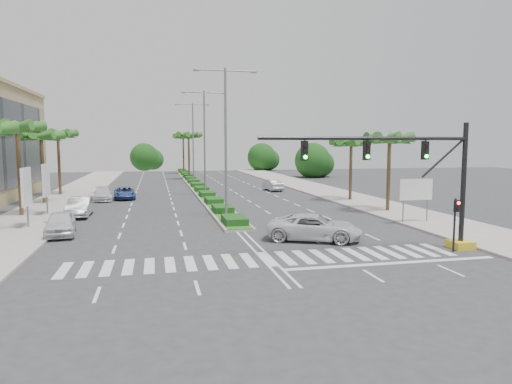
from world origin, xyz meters
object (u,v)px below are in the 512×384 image
Objects in this scene: car_parked_c at (125,193)px; car_crossing at (314,227)px; car_parked_b at (80,207)px; car_parked_d at (103,194)px; car_right at (273,185)px; car_parked_a at (60,224)px.

car_crossing is at bearing -67.45° from car_parked_c.
car_parked_b reaches higher than car_parked_d.
car_parked_c is 28.02m from car_crossing.
car_right is at bearing 10.97° from car_parked_c.
car_parked_b reaches higher than car_parked_c.
car_parked_d is at bearing -164.29° from car_parked_c.
car_crossing is 30.45m from car_right.
car_right is (20.26, 6.00, 0.04)m from car_parked_d.
car_crossing is at bearing 74.87° from car_right.
car_parked_a is 8.13m from car_parked_b.
car_crossing reaches higher than car_parked_d.
car_parked_b reaches higher than car_parked_a.
car_parked_b is 1.04× the size of car_parked_d.
car_parked_b is 20.63m from car_crossing.
car_parked_c is 0.81× the size of car_crossing.
car_parked_a is at bearing 96.42° from car_crossing.
car_parked_b is at bearing 33.24° from car_right.
car_parked_d is (0.67, 18.91, -0.09)m from car_parked_a.
car_parked_b is 0.84× the size of car_crossing.
car_parked_c is (2.87, 19.74, -0.13)m from car_parked_a.
car_right reaches higher than car_parked_d.
car_parked_a is 18.92m from car_parked_d.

